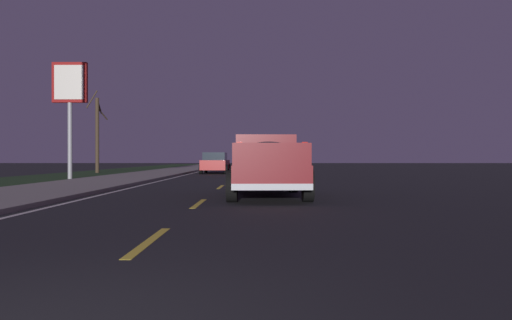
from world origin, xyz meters
The scene contains 9 objects.
ground centered at (27.00, 0.00, 0.00)m, with size 144.00×144.00×0.00m, color black.
sidewalk_shoulder centered at (27.00, 5.70, 0.06)m, with size 108.00×4.00×0.12m, color gray.
grass_verge centered at (27.00, 10.70, 0.00)m, with size 108.00×6.00×0.01m, color #1E3819.
lane_markings centered at (28.57, 2.55, 0.00)m, with size 108.00×3.54×0.01m.
pickup_truck centered at (11.61, -1.75, 0.98)m, with size 5.49×2.41×1.87m.
sedan_green centered at (27.07, -1.67, 0.78)m, with size 4.42×2.06×1.54m.
sedan_red centered at (32.46, 1.69, 0.78)m, with size 4.41×2.04×1.54m.
gas_price_sign centered at (23.28, 8.83, 4.76)m, with size 0.27×1.90×6.38m.
bare_tree_far centered at (33.73, 10.88, 3.07)m, with size 1.66×1.15×6.32m.
Camera 1 is at (-2.77, -1.53, 1.17)m, focal length 33.52 mm.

